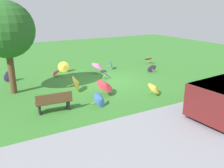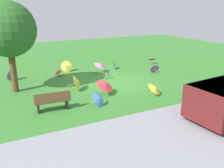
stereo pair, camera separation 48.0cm
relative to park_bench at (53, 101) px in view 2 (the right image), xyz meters
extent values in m
plane|color=#387A2D|center=(-4.31, -2.86, -0.47)|extent=(40.00, 40.00, 0.00)
cube|color=gray|center=(-4.31, 4.17, -0.46)|extent=(40.00, 4.41, 0.01)
cylinder|color=black|center=(-5.19, 3.23, -0.09)|extent=(0.77, 0.28, 0.76)
cube|color=brown|center=(-0.01, -0.07, -0.02)|extent=(1.63, 0.56, 0.05)
cube|color=brown|center=(0.01, 0.13, 0.21)|extent=(1.60, 0.23, 0.45)
cube|color=black|center=(0.63, -0.12, -0.24)|extent=(0.11, 0.41, 0.45)
cube|color=black|center=(-0.64, -0.03, -0.24)|extent=(0.11, 0.41, 0.45)
cylinder|color=brown|center=(1.21, -3.51, 0.80)|extent=(0.34, 0.34, 2.53)
sphere|color=#286023|center=(1.21, -3.51, 2.93)|extent=(2.88, 2.88, 2.88)
cylinder|color=tan|center=(-1.62, -2.27, -0.12)|extent=(0.48, 0.23, 0.20)
cone|color=yellow|center=(-1.93, -2.13, 0.00)|extent=(0.83, 1.04, 0.93)
sphere|color=tan|center=(-2.02, -2.09, 0.03)|extent=(0.06, 0.05, 0.05)
cylinder|color=tan|center=(-1.90, 0.23, -0.29)|extent=(0.30, 0.38, 0.31)
cone|color=#4C8CE5|center=(-2.08, 0.46, -0.10)|extent=(0.95, 0.91, 0.73)
sphere|color=tan|center=(-2.13, 0.51, -0.06)|extent=(0.06, 0.06, 0.05)
cylinder|color=tan|center=(-4.32, -3.54, -0.32)|extent=(0.28, 0.05, 0.30)
cone|color=purple|center=(-4.49, -3.53, -0.14)|extent=(0.54, 0.62, 0.48)
sphere|color=tan|center=(-4.52, -3.53, -0.10)|extent=(0.05, 0.04, 0.05)
cylinder|color=tan|center=(-1.82, -5.50, -0.33)|extent=(0.21, 0.04, 0.27)
cone|color=#D8383F|center=(-1.69, -5.51, -0.15)|extent=(0.57, 0.60, 0.44)
sphere|color=tan|center=(-1.65, -5.51, -0.10)|extent=(0.05, 0.04, 0.05)
cylinder|color=tan|center=(1.02, -5.73, -0.17)|extent=(0.32, 0.38, 0.15)
cone|color=purple|center=(1.20, -5.97, -0.08)|extent=(0.80, 0.74, 0.77)
sphere|color=tan|center=(1.24, -6.02, -0.06)|extent=(0.06, 0.06, 0.04)
cylinder|color=tan|center=(-2.64, -6.67, -0.18)|extent=(0.11, 0.40, 0.19)
cone|color=yellow|center=(-2.58, -6.41, -0.07)|extent=(0.88, 0.62, 0.80)
sphere|color=tan|center=(-2.57, -6.34, -0.04)|extent=(0.05, 0.05, 0.05)
cylinder|color=tan|center=(-4.49, -5.11, -0.21)|extent=(0.21, 0.21, 0.52)
cone|color=pink|center=(-4.60, -5.00, 0.12)|extent=(1.17, 1.17, 0.52)
sphere|color=tan|center=(-4.63, -4.97, 0.20)|extent=(0.06, 0.06, 0.05)
cylinder|color=tan|center=(-5.78, -5.61, -0.20)|extent=(0.35, 0.16, 0.14)
cone|color=#4C8CE5|center=(-6.00, -5.52, -0.12)|extent=(0.54, 0.75, 0.68)
sphere|color=tan|center=(-6.04, -5.50, -0.11)|extent=(0.06, 0.05, 0.05)
cylinder|color=tan|center=(-2.89, -0.97, -0.22)|extent=(0.21, 0.27, 0.49)
cone|color=#D8383F|center=(-3.00, -0.81, 0.08)|extent=(1.29, 1.28, 0.64)
sphere|color=tan|center=(-3.03, -0.78, 0.15)|extent=(0.06, 0.06, 0.05)
cylinder|color=tan|center=(-5.18, 0.32, -0.29)|extent=(0.19, 0.24, 0.35)
cone|color=yellow|center=(-5.29, 0.47, -0.06)|extent=(1.06, 1.05, 0.62)
sphere|color=tan|center=(-5.32, 0.51, 0.01)|extent=(0.06, 0.06, 0.05)
cylinder|color=tan|center=(-9.51, -5.56, -0.27)|extent=(0.08, 0.20, 0.39)
cone|color=#D8383F|center=(-9.54, -5.67, -0.03)|extent=(0.76, 0.75, 0.37)
sphere|color=tan|center=(-9.55, -5.69, 0.02)|extent=(0.05, 0.06, 0.05)
cylinder|color=tan|center=(-8.01, -3.08, -0.27)|extent=(0.07, 0.35, 0.22)
cone|color=purple|center=(-8.04, -3.31, -0.14)|extent=(0.74, 0.56, 0.66)
sphere|color=tan|center=(-8.04, -3.37, -0.10)|extent=(0.04, 0.05, 0.05)
camera|label=1|loc=(2.62, 9.92, 4.03)|focal=38.73mm
camera|label=2|loc=(2.19, 10.14, 4.03)|focal=38.73mm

